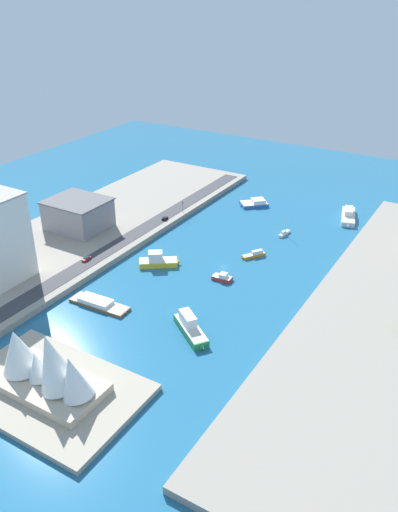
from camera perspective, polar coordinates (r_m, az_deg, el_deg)
The scene contains 18 objects.
ground_plane at distance 254.58m, azimuth 2.64°, elevation -1.19°, with size 440.00×440.00×0.00m, color #23668E.
quay_west at distance 232.51m, azimuth 20.75°, elevation -5.82°, with size 70.00×240.00×2.87m, color gray.
quay_east at distance 297.11m, azimuth -11.38°, elevation 3.00°, with size 70.00×240.00×2.87m, color gray.
peninsula_point at distance 188.48m, azimuth -15.80°, elevation -13.88°, with size 61.91×41.45×2.00m, color #A89E89.
road_strip at distance 280.68m, azimuth -7.36°, elevation 2.16°, with size 9.19×228.00×0.15m, color #38383D.
catamaran_blue at distance 326.92m, azimuth 6.09°, elevation 5.74°, with size 18.54×18.27×3.90m.
sailboat_small_white at distance 290.07m, azimuth 9.26°, elevation 2.47°, with size 3.28×10.79×12.49m.
barge_flat_brown at distance 228.64m, azimuth -10.88°, elevation -5.02°, with size 28.42×8.81×2.89m.
tugboat_red at distance 243.18m, azimuth 2.52°, elevation -2.34°, with size 10.46×5.04×3.44m.
ferry_white_commuter at distance 317.67m, azimuth 15.90°, elevation 4.24°, with size 13.86×27.13×5.77m.
water_taxi_orange at distance 264.73m, azimuth 6.01°, elevation 0.15°, with size 9.56×12.27×3.10m.
ferry_green_doubledeck at distance 207.52m, azimuth -0.94°, elevation -7.75°, with size 22.23×18.14×7.25m.
ferry_yellow_fast at distance 255.53m, azimuth -4.46°, elevation -0.52°, with size 19.34×16.50×7.20m.
warehouse_low_gray at distance 292.45m, azimuth -12.97°, elevation 4.47°, with size 31.37×26.91×16.14m.
pickup_red at distance 259.61m, azimuth -12.11°, elevation -0.27°, with size 2.14×5.24×1.55m.
suv_black at distance 298.39m, azimuth -3.72°, elevation 4.12°, with size 2.06×4.42×1.64m.
traffic_light_waterfront at distance 306.87m, azimuth -1.78°, elevation 5.54°, with size 0.36×0.36×6.50m.
opera_landmark at distance 182.65m, azimuth -16.39°, elevation -11.41°, with size 39.40×20.56×23.60m.
Camera 1 is at (-104.44, 197.01, 122.84)m, focal length 36.88 mm.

